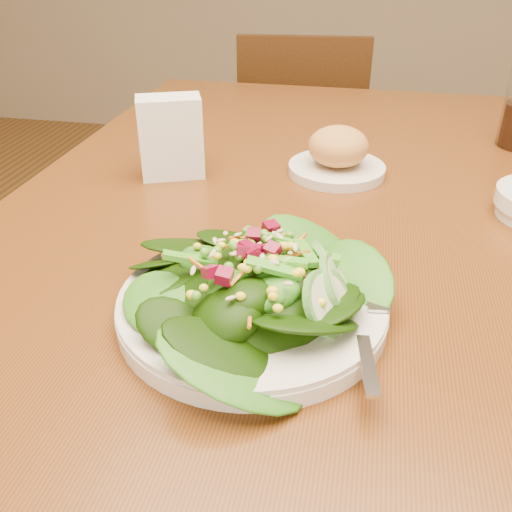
% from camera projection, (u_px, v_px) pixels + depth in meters
% --- Properties ---
extents(dining_table, '(0.90, 1.40, 0.75)m').
position_uv_depth(dining_table, '(308.00, 275.00, 0.85)').
color(dining_table, '#5B3512').
rests_on(dining_table, ground_plane).
extents(chair_far, '(0.42, 0.43, 0.83)m').
position_uv_depth(chair_far, '(300.00, 159.00, 1.82)').
color(chair_far, '#36210B').
rests_on(chair_far, ground_plane).
extents(salad_plate, '(0.28, 0.28, 0.08)m').
position_uv_depth(salad_plate, '(261.00, 292.00, 0.58)').
color(salad_plate, silver).
rests_on(salad_plate, dining_table).
extents(bread_plate, '(0.15, 0.15, 0.08)m').
position_uv_depth(bread_plate, '(338.00, 155.00, 0.90)').
color(bread_plate, silver).
rests_on(bread_plate, dining_table).
extents(napkin_holder, '(0.11, 0.09, 0.13)m').
position_uv_depth(napkin_holder, '(171.00, 135.00, 0.88)').
color(napkin_holder, white).
rests_on(napkin_holder, dining_table).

